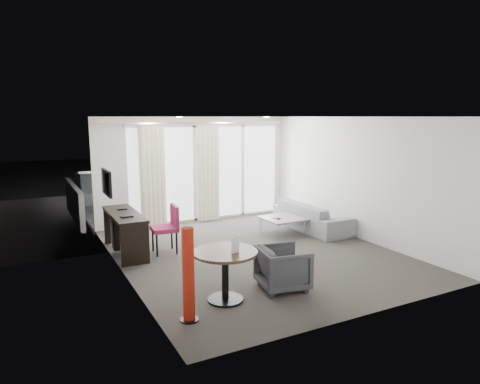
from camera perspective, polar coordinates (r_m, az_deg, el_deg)
name	(u,v)px	position (r m, az deg, el deg)	size (l,w,h in m)	color
floor	(254,253)	(8.38, 1.90, -8.07)	(5.00, 6.00, 0.00)	#3D3933
ceiling	(255,117)	(7.97, 2.01, 10.01)	(5.00, 6.00, 0.00)	white
wall_left	(120,198)	(7.20, -15.66, -0.76)	(0.00, 6.00, 2.60)	silver
wall_right	(356,178)	(9.54, 15.18, 1.83)	(0.00, 6.00, 2.60)	silver
wall_front	(370,220)	(5.70, 16.91, -3.62)	(5.00, 0.00, 2.60)	silver
window_panel	(207,173)	(10.87, -4.38, 2.59)	(4.00, 0.02, 2.38)	white
window_frame	(208,173)	(10.86, -4.35, 2.58)	(4.10, 0.06, 2.44)	white
curtain_left	(153,177)	(10.24, -11.51, 1.96)	(0.60, 0.20, 2.38)	beige
curtain_right	(208,174)	(10.70, -4.28, 2.47)	(0.60, 0.20, 2.38)	beige
curtain_track	(198,123)	(10.52, -5.64, 9.15)	(4.80, 0.04, 0.04)	#B2B2B7
downlight_a	(179,117)	(9.06, -8.11, 9.85)	(0.12, 0.12, 0.02)	#FFE0B2
downlight_b	(266,117)	(9.95, 3.54, 9.94)	(0.12, 0.12, 0.02)	#FFE0B2
desk	(125,233)	(8.54, -15.09, -5.31)	(0.53, 1.68, 0.79)	black
tv	(106,183)	(8.61, -17.38, 1.21)	(0.05, 0.80, 0.50)	black
desk_chair	(164,229)	(8.37, -10.07, -4.93)	(0.51, 0.47, 0.93)	#9B2253
round_table	(225,276)	(6.19, -1.98, -11.12)	(0.92, 0.92, 0.74)	#3F2A1B
menu_card	(235,254)	(5.99, -0.62, -8.28)	(0.13, 0.02, 0.24)	white
red_lamp	(188,275)	(5.57, -6.89, -10.92)	(0.25, 0.25, 1.24)	maroon
tub_armchair	(283,268)	(6.64, 5.76, -10.05)	(0.70, 0.72, 0.66)	#36373C
coffee_table	(282,226)	(9.63, 5.68, -4.52)	(0.85, 0.85, 0.38)	gray
remote	(278,220)	(9.46, 5.13, -3.72)	(0.05, 0.16, 0.02)	black
magazine	(276,218)	(9.60, 4.86, -3.51)	(0.22, 0.27, 0.02)	gray
sofa	(312,216)	(10.14, 9.57, -3.17)	(2.14, 0.83, 0.62)	gray
terrace_slab	(187,210)	(12.48, -7.03, -2.37)	(5.60, 3.00, 0.12)	#4D4D50
rattan_chair_a	(213,193)	(12.58, -3.66, -0.18)	(0.51, 0.51, 0.75)	#503A28
rattan_chair_b	(237,189)	(13.25, -0.38, 0.41)	(0.53, 0.53, 0.77)	#503A28
rattan_table	(229,195)	(12.89, -1.49, -0.39)	(0.55, 0.55, 0.55)	#503A28
balustrade	(171,184)	(13.72, -9.20, 1.09)	(5.50, 0.06, 1.05)	#B2B2B7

